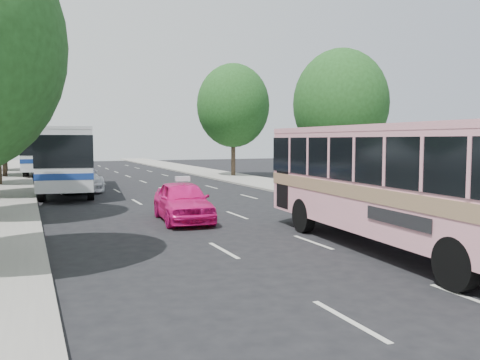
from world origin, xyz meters
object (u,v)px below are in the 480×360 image
white_pickup (75,177)px  tour_coach_rear (47,147)px  pink_bus (396,173)px  pink_taxi (183,201)px  tour_coach_front (69,154)px

white_pickup → tour_coach_rear: size_ratio=0.44×
pink_bus → pink_taxi: size_ratio=2.48×
white_pickup → tour_coach_front: (-0.35, -0.74, 1.38)m
pink_bus → white_pickup: bearing=111.9°
tour_coach_front → tour_coach_rear: (-0.57, 16.96, 0.15)m
pink_bus → tour_coach_rear: 37.80m
pink_taxi → tour_coach_front: bearing=108.9°
tour_coach_rear → tour_coach_front: bearing=-81.2°
pink_taxi → white_pickup: 13.84m
pink_bus → white_pickup: pink_bus is taller
white_pickup → pink_bus: bearing=-77.8°
tour_coach_front → pink_bus: bearing=-63.7°
white_pickup → tour_coach_front: 1.60m
tour_coach_front → white_pickup: bearing=71.3°
pink_taxi → tour_coach_rear: tour_coach_rear is taller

